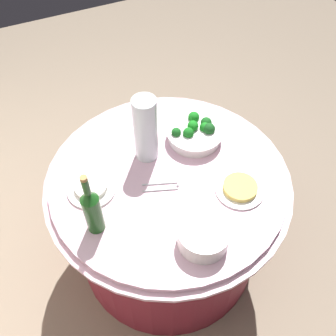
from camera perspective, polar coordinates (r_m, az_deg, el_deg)
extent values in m
plane|color=gray|center=(2.40, 0.00, -12.03)|extent=(6.00, 6.00, 0.00)
cylinder|color=maroon|center=(2.10, 0.00, -7.71)|extent=(1.01, 1.01, 0.69)
cylinder|color=#E0B2C6|center=(1.81, 0.00, -1.81)|extent=(1.16, 1.16, 0.02)
cylinder|color=#E0B2C6|center=(1.79, 0.00, -1.32)|extent=(1.10, 1.10, 0.03)
cylinder|color=white|center=(1.91, 3.96, 4.84)|extent=(0.26, 0.26, 0.05)
cylinder|color=white|center=(1.89, 4.01, 5.50)|extent=(0.28, 0.28, 0.01)
sphere|color=#19711E|center=(1.86, 3.06, 5.23)|extent=(0.05, 0.05, 0.05)
sphere|color=#195E1E|center=(1.86, 1.23, 5.34)|extent=(0.05, 0.05, 0.05)
sphere|color=#195C1E|center=(1.91, 5.70, 6.74)|extent=(0.05, 0.05, 0.05)
sphere|color=#19831E|center=(1.88, 3.73, 6.26)|extent=(0.05, 0.05, 0.05)
sphere|color=#197B1E|center=(1.94, 3.85, 7.56)|extent=(0.06, 0.06, 0.06)
sphere|color=#197B1E|center=(1.89, 5.51, 6.03)|extent=(0.05, 0.05, 0.05)
sphere|color=#19521E|center=(1.88, 6.14, 5.82)|extent=(0.06, 0.06, 0.06)
cylinder|color=white|center=(1.59, 5.17, -10.71)|extent=(0.21, 0.21, 0.01)
cylinder|color=white|center=(1.58, 5.20, -10.54)|extent=(0.21, 0.21, 0.01)
cylinder|color=white|center=(1.57, 5.22, -10.36)|extent=(0.21, 0.21, 0.01)
cylinder|color=white|center=(1.56, 5.25, -10.18)|extent=(0.21, 0.21, 0.01)
cylinder|color=white|center=(1.55, 5.28, -10.01)|extent=(0.21, 0.21, 0.01)
cylinder|color=white|center=(1.54, 5.30, -9.82)|extent=(0.21, 0.21, 0.01)
cylinder|color=white|center=(1.54, 5.33, -9.64)|extent=(0.21, 0.21, 0.01)
cylinder|color=white|center=(1.53, 5.36, -9.45)|extent=(0.21, 0.21, 0.01)
cylinder|color=white|center=(1.52, 5.38, -9.27)|extent=(0.21, 0.21, 0.01)
cylinder|color=#1A501A|center=(1.56, -11.05, -6.68)|extent=(0.07, 0.07, 0.20)
cone|color=#1A501A|center=(1.46, -11.75, -4.15)|extent=(0.07, 0.07, 0.04)
cylinder|color=#1A501A|center=(1.42, -12.13, -2.75)|extent=(0.03, 0.03, 0.08)
cylinder|color=#B2844C|center=(1.38, -12.46, -1.56)|extent=(0.03, 0.03, 0.02)
cylinder|color=silver|center=(1.74, -3.35, 5.77)|extent=(0.11, 0.11, 0.34)
sphere|color=#E5B26B|center=(1.84, -3.42, 3.33)|extent=(0.06, 0.06, 0.06)
sphere|color=#E5B26B|center=(1.82, -3.57, 2.49)|extent=(0.06, 0.06, 0.06)
sphere|color=#E5B26B|center=(1.83, -2.52, 2.85)|extent=(0.06, 0.06, 0.06)
sphere|color=#72C64C|center=(1.80, -3.81, 4.28)|extent=(0.06, 0.06, 0.06)
sphere|color=#72C64C|center=(1.78, -3.27, 3.54)|extent=(0.06, 0.06, 0.06)
sphere|color=#72C64C|center=(1.80, -2.65, 4.27)|extent=(0.06, 0.06, 0.06)
sphere|color=red|center=(1.75, -4.01, 5.19)|extent=(0.06, 0.06, 0.06)
sphere|color=red|center=(1.74, -2.96, 4.82)|extent=(0.06, 0.06, 0.06)
sphere|color=red|center=(1.77, -2.99, 5.66)|extent=(0.06, 0.06, 0.06)
cylinder|color=silver|center=(1.72, -1.15, -3.29)|extent=(0.06, 0.15, 0.01)
cylinder|color=silver|center=(1.74, -1.24, -2.34)|extent=(0.06, 0.15, 0.01)
sphere|color=silver|center=(1.73, 1.45, -2.62)|extent=(0.01, 0.01, 0.01)
cylinder|color=white|center=(1.75, -11.29, -3.05)|extent=(0.22, 0.22, 0.01)
cylinder|color=white|center=(1.74, -11.38, -2.69)|extent=(0.15, 0.15, 0.02)
cylinder|color=white|center=(1.75, 10.60, -3.15)|extent=(0.22, 0.22, 0.01)
cylinder|color=#EACC60|center=(1.73, 10.68, -2.81)|extent=(0.15, 0.15, 0.02)
cube|color=white|center=(2.00, -3.54, 7.47)|extent=(0.05, 0.02, 0.05)
cube|color=maroon|center=(1.99, -3.56, 7.84)|extent=(0.05, 0.02, 0.01)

